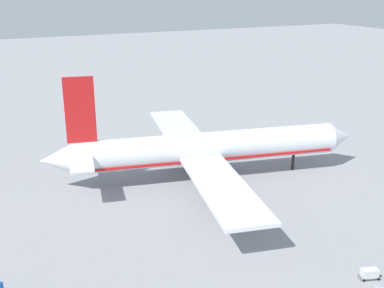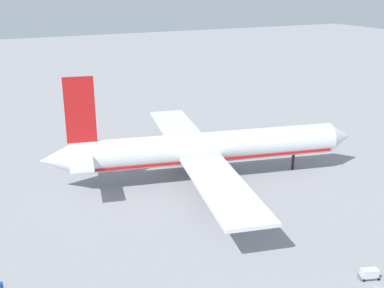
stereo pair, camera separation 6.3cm
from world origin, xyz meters
name	(u,v)px [view 2 (the right image)]	position (x,y,z in m)	size (l,w,h in m)	color
ground_plane	(209,177)	(0.00, 0.00, 0.00)	(600.00, 600.00, 0.00)	gray
airliner	(204,149)	(-1.24, 0.16, 6.87)	(69.68, 69.79, 23.85)	silver
baggage_cart_0	(369,273)	(3.64, -44.17, 0.84)	(3.61, 2.25, 1.54)	#595B60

